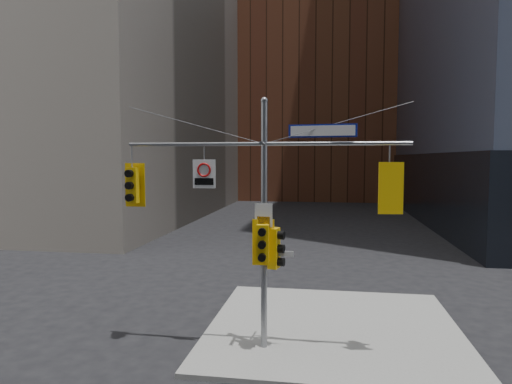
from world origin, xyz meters
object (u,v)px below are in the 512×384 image
(traffic_light_pole_front, at_px, (263,243))
(regulatory_sign_arm, at_px, (204,173))
(traffic_light_west_arm, at_px, (133,185))
(street_sign_blade, at_px, (322,131))
(signal_assembly, at_px, (264,200))
(traffic_light_pole_side, at_px, (275,248))
(traffic_light_east_arm, at_px, (389,188))

(traffic_light_pole_front, xyz_separation_m, regulatory_sign_arm, (-1.74, 0.25, 1.95))
(traffic_light_west_arm, bearing_deg, street_sign_blade, 2.24)
(signal_assembly, xyz_separation_m, regulatory_sign_arm, (-1.74, -0.02, 0.76))
(signal_assembly, xyz_separation_m, traffic_light_pole_side, (0.33, -0.00, -1.37))
(street_sign_blade, bearing_deg, traffic_light_west_arm, -173.00)
(signal_assembly, bearing_deg, street_sign_blade, 0.12)
(traffic_light_pole_side, bearing_deg, traffic_light_west_arm, 101.87)
(traffic_light_pole_side, relative_size, traffic_light_pole_front, 0.88)
(signal_assembly, xyz_separation_m, street_sign_blade, (1.61, 0.00, 1.93))
(signal_assembly, distance_m, traffic_light_west_arm, 3.96)
(traffic_light_pole_side, bearing_deg, regulatory_sign_arm, 102.57)
(traffic_light_pole_front, height_order, street_sign_blade, street_sign_blade)
(traffic_light_west_arm, xyz_separation_m, street_sign_blade, (5.55, -0.01, 1.55))
(traffic_light_west_arm, bearing_deg, traffic_light_east_arm, 2.24)
(traffic_light_pole_side, bearing_deg, traffic_light_pole_front, 140.91)
(traffic_light_west_arm, relative_size, regulatory_sign_arm, 1.58)
(signal_assembly, height_order, traffic_light_pole_front, signal_assembly)
(traffic_light_pole_front, bearing_deg, traffic_light_pole_side, 36.05)
(traffic_light_west_arm, distance_m, traffic_light_pole_side, 4.61)
(traffic_light_west_arm, xyz_separation_m, traffic_light_pole_front, (3.94, -0.28, -1.57))
(traffic_light_east_arm, xyz_separation_m, street_sign_blade, (-1.80, 0.00, 1.55))
(traffic_light_pole_front, height_order, regulatory_sign_arm, regulatory_sign_arm)
(regulatory_sign_arm, bearing_deg, signal_assembly, -0.61)
(signal_assembly, xyz_separation_m, traffic_light_west_arm, (-3.94, 0.01, 0.38))
(traffic_light_pole_side, xyz_separation_m, regulatory_sign_arm, (-2.07, -0.02, 2.13))
(signal_assembly, distance_m, traffic_light_pole_side, 1.41)
(traffic_light_pole_front, distance_m, street_sign_blade, 3.53)
(regulatory_sign_arm, bearing_deg, street_sign_blade, -0.87)
(signal_assembly, xyz_separation_m, traffic_light_east_arm, (3.41, 0.00, 0.38))
(regulatory_sign_arm, bearing_deg, traffic_light_east_arm, -1.04)
(street_sign_blade, height_order, regulatory_sign_arm, street_sign_blade)
(traffic_light_east_arm, relative_size, traffic_light_pole_front, 1.06)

